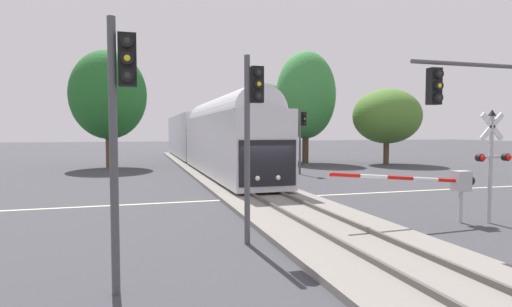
{
  "coord_description": "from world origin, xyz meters",
  "views": [
    {
      "loc": [
        -5.81,
        -18.27,
        3.17
      ],
      "look_at": [
        0.17,
        2.12,
        2.0
      ],
      "focal_mm": 28.72,
      "sensor_mm": 36.0,
      "label": 1
    }
  ],
  "objects_px": {
    "commuter_train": "(204,135)",
    "crossing_signal_mast": "(492,154)",
    "traffic_signal_median": "(252,118)",
    "elm_centre_background": "(265,112)",
    "traffic_signal_near_right": "(512,102)",
    "maple_right_background": "(387,116)",
    "oak_behind_train": "(108,95)",
    "traffic_signal_far_side": "(302,130)",
    "traffic_signal_near_left": "(120,110)",
    "oak_far_right": "(306,95)",
    "crossing_gate_near": "(447,182)"
  },
  "relations": [
    {
      "from": "traffic_signal_near_right",
      "to": "elm_centre_background",
      "type": "distance_m",
      "value": 32.33
    },
    {
      "from": "traffic_signal_median",
      "to": "traffic_signal_near_left",
      "type": "relative_size",
      "value": 0.99
    },
    {
      "from": "traffic_signal_near_left",
      "to": "elm_centre_background",
      "type": "relative_size",
      "value": 0.65
    },
    {
      "from": "traffic_signal_near_left",
      "to": "traffic_signal_near_right",
      "type": "height_order",
      "value": "traffic_signal_near_left"
    },
    {
      "from": "commuter_train",
      "to": "elm_centre_background",
      "type": "height_order",
      "value": "elm_centre_background"
    },
    {
      "from": "commuter_train",
      "to": "maple_right_background",
      "type": "xyz_separation_m",
      "value": [
        17.11,
        -2.46,
        1.78
      ]
    },
    {
      "from": "oak_far_right",
      "to": "crossing_signal_mast",
      "type": "bearing_deg",
      "value": -99.71
    },
    {
      "from": "traffic_signal_far_side",
      "to": "traffic_signal_near_left",
      "type": "bearing_deg",
      "value": -121.41
    },
    {
      "from": "maple_right_background",
      "to": "oak_behind_train",
      "type": "distance_m",
      "value": 25.51
    },
    {
      "from": "traffic_signal_near_right",
      "to": "crossing_signal_mast",
      "type": "bearing_deg",
      "value": 57.72
    },
    {
      "from": "traffic_signal_near_left",
      "to": "oak_behind_train",
      "type": "bearing_deg",
      "value": 93.84
    },
    {
      "from": "traffic_signal_median",
      "to": "traffic_signal_near_right",
      "type": "bearing_deg",
      "value": -11.35
    },
    {
      "from": "elm_centre_background",
      "to": "oak_far_right",
      "type": "xyz_separation_m",
      "value": [
        2.94,
        -3.94,
        1.47
      ]
    },
    {
      "from": "traffic_signal_near_left",
      "to": "oak_behind_train",
      "type": "distance_m",
      "value": 29.63
    },
    {
      "from": "oak_far_right",
      "to": "commuter_train",
      "type": "bearing_deg",
      "value": -172.96
    },
    {
      "from": "traffic_signal_far_side",
      "to": "oak_behind_train",
      "type": "xyz_separation_m",
      "value": [
        -13.87,
        9.97,
        3.02
      ]
    },
    {
      "from": "commuter_train",
      "to": "maple_right_background",
      "type": "distance_m",
      "value": 17.37
    },
    {
      "from": "traffic_signal_near_left",
      "to": "traffic_signal_near_right",
      "type": "bearing_deg",
      "value": 6.25
    },
    {
      "from": "traffic_signal_near_left",
      "to": "maple_right_background",
      "type": "relative_size",
      "value": 0.74
    },
    {
      "from": "traffic_signal_far_side",
      "to": "crossing_gate_near",
      "type": "bearing_deg",
      "value": -95.16
    },
    {
      "from": "crossing_gate_near",
      "to": "traffic_signal_median",
      "type": "bearing_deg",
      "value": -175.79
    },
    {
      "from": "traffic_signal_median",
      "to": "elm_centre_background",
      "type": "height_order",
      "value": "elm_centre_background"
    },
    {
      "from": "oak_far_right",
      "to": "oak_behind_train",
      "type": "distance_m",
      "value": 18.44
    },
    {
      "from": "traffic_signal_near_left",
      "to": "elm_centre_background",
      "type": "height_order",
      "value": "elm_centre_background"
    },
    {
      "from": "traffic_signal_median",
      "to": "maple_right_background",
      "type": "bearing_deg",
      "value": 49.26
    },
    {
      "from": "traffic_signal_near_right",
      "to": "maple_right_background",
      "type": "xyz_separation_m",
      "value": [
        12.35,
        24.52,
        0.57
      ]
    },
    {
      "from": "oak_far_right",
      "to": "maple_right_background",
      "type": "height_order",
      "value": "oak_far_right"
    },
    {
      "from": "traffic_signal_far_side",
      "to": "elm_centre_background",
      "type": "relative_size",
      "value": 0.59
    },
    {
      "from": "traffic_signal_median",
      "to": "oak_behind_train",
      "type": "xyz_separation_m",
      "value": [
        -5.35,
        26.75,
        2.76
      ]
    },
    {
      "from": "crossing_signal_mast",
      "to": "oak_far_right",
      "type": "distance_m",
      "value": 27.33
    },
    {
      "from": "traffic_signal_near_left",
      "to": "oak_far_right",
      "type": "xyz_separation_m",
      "value": [
        16.46,
        29.45,
        3.14
      ]
    },
    {
      "from": "traffic_signal_near_left",
      "to": "traffic_signal_near_right",
      "type": "relative_size",
      "value": 0.99
    },
    {
      "from": "crossing_signal_mast",
      "to": "traffic_signal_median",
      "type": "height_order",
      "value": "traffic_signal_median"
    },
    {
      "from": "traffic_signal_near_right",
      "to": "traffic_signal_far_side",
      "type": "bearing_deg",
      "value": 86.75
    },
    {
      "from": "commuter_train",
      "to": "oak_behind_train",
      "type": "bearing_deg",
      "value": 171.04
    },
    {
      "from": "traffic_signal_near_right",
      "to": "traffic_signal_near_left",
      "type": "bearing_deg",
      "value": -173.75
    },
    {
      "from": "traffic_signal_far_side",
      "to": "traffic_signal_near_right",
      "type": "bearing_deg",
      "value": -93.25
    },
    {
      "from": "commuter_train",
      "to": "oak_far_right",
      "type": "xyz_separation_m",
      "value": [
        10.37,
        1.28,
        3.91
      ]
    },
    {
      "from": "traffic_signal_far_side",
      "to": "elm_centre_background",
      "type": "height_order",
      "value": "elm_centre_background"
    },
    {
      "from": "crossing_signal_mast",
      "to": "traffic_signal_median",
      "type": "distance_m",
      "value": 8.61
    },
    {
      "from": "traffic_signal_near_right",
      "to": "oak_far_right",
      "type": "xyz_separation_m",
      "value": [
        5.6,
        28.26,
        2.7
      ]
    },
    {
      "from": "traffic_signal_near_right",
      "to": "oak_far_right",
      "type": "height_order",
      "value": "oak_far_right"
    },
    {
      "from": "oak_far_right",
      "to": "traffic_signal_median",
      "type": "bearing_deg",
      "value": -116.06
    },
    {
      "from": "commuter_train",
      "to": "crossing_signal_mast",
      "type": "bearing_deg",
      "value": -77.07
    },
    {
      "from": "crossing_signal_mast",
      "to": "traffic_signal_median",
      "type": "xyz_separation_m",
      "value": [
        -8.53,
        -0.16,
        1.14
      ]
    },
    {
      "from": "traffic_signal_far_side",
      "to": "oak_behind_train",
      "type": "distance_m",
      "value": 17.35
    },
    {
      "from": "crossing_gate_near",
      "to": "traffic_signal_near_right",
      "type": "relative_size",
      "value": 1.03
    },
    {
      "from": "crossing_signal_mast",
      "to": "maple_right_background",
      "type": "height_order",
      "value": "maple_right_background"
    },
    {
      "from": "traffic_signal_near_left",
      "to": "traffic_signal_near_right",
      "type": "xyz_separation_m",
      "value": [
        10.85,
        1.19,
        0.44
      ]
    },
    {
      "from": "commuter_train",
      "to": "traffic_signal_median",
      "type": "bearing_deg",
      "value": -96.09
    }
  ]
}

